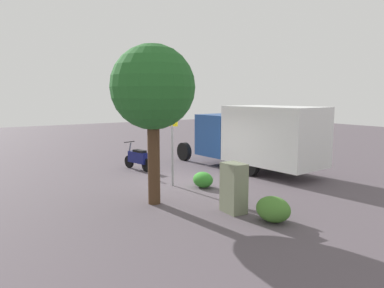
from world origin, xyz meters
The scene contains 9 objects.
ground_plane centered at (0.00, 0.00, 0.00)m, with size 60.00×60.00×0.00m, color #51484F.
box_truck_near centered at (0.26, -3.58, 1.57)m, with size 7.39×2.69×2.80m.
motorcycle centered at (3.20, 0.57, 0.52)m, with size 1.79×0.68×1.20m.
stop_sign centered at (-0.02, 0.74, 2.26)m, with size 0.71×0.33×3.39m.
street_tree centered at (-1.59, 2.30, 3.42)m, with size 2.47×2.47×4.71m.
utility_cabinet centered at (-3.55, 0.86, 0.69)m, with size 0.69×0.48×1.39m, color slate.
bike_rack_hoop centered at (1.10, 0.87, 0.00)m, with size 0.85×0.85×0.05m, color #B7B7BC.
shrub_near_sign centered at (-0.83, -0.04, 0.27)m, with size 0.80×0.66×0.55m, color #33852A.
shrub_mid_verge centered at (-4.69, 0.50, 0.33)m, with size 0.96×0.79×0.65m, color #44792D.
Camera 1 is at (-10.97, 7.22, 3.23)m, focal length 33.74 mm.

